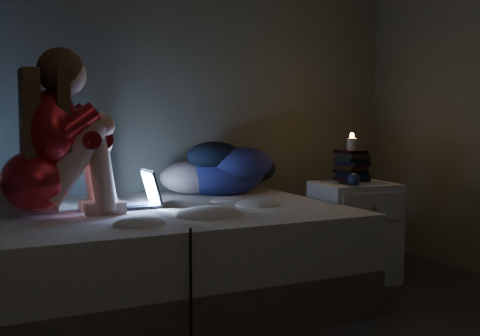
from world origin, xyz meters
TOP-DOWN VIEW (x-y plane):
  - wall_back at (0.00, 1.91)m, footprint 3.60×0.02m
  - bed at (-0.43, 1.10)m, footprint 2.09×1.57m
  - pillow at (-1.21, 1.32)m, footprint 0.42×0.30m
  - woman at (-1.12, 1.09)m, footprint 0.57×0.37m
  - laptop at (-0.60, 1.17)m, footprint 0.34×0.24m
  - clothes_pile at (0.18, 1.56)m, footprint 0.73×0.63m
  - nightstand at (0.91, 0.99)m, footprint 0.55×0.50m
  - book_stack at (0.96, 1.09)m, footprint 0.19×0.25m
  - candle at (0.96, 1.09)m, footprint 0.07×0.07m
  - phone at (0.83, 0.93)m, footprint 0.08×0.15m
  - blue_orb at (0.82, 0.85)m, footprint 0.08×0.08m

SIDE VIEW (x-z plane):
  - bed at x=-0.43m, z-range 0.00..0.57m
  - nightstand at x=0.91m, z-range 0.00..0.67m
  - pillow at x=-1.21m, z-range 0.57..0.69m
  - phone at x=0.83m, z-range 0.67..0.68m
  - laptop at x=-0.60m, z-range 0.57..0.81m
  - blue_orb at x=0.82m, z-range 0.67..0.75m
  - clothes_pile at x=0.18m, z-range 0.57..0.96m
  - book_stack at x=0.96m, z-range 0.67..0.91m
  - candle at x=0.96m, z-range 0.91..0.99m
  - woman at x=-1.12m, z-range 0.57..1.49m
  - wall_back at x=0.00m, z-range 0.00..2.60m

